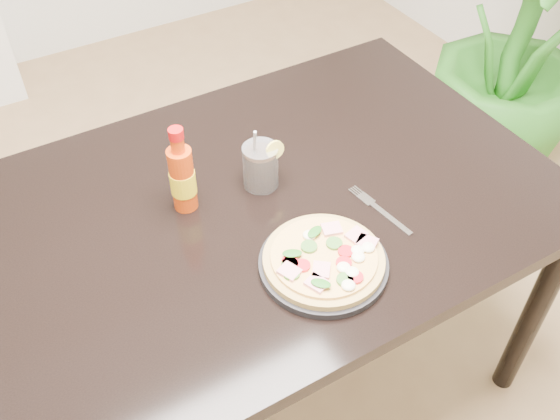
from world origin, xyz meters
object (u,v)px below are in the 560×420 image
fork (378,209)px  houseplant (519,46)px  cola_cup (261,167)px  plate (323,264)px  pizza (325,259)px  dining_table (254,228)px  hot_sauce_bottle (182,177)px

fork → houseplant: houseplant is taller
cola_cup → houseplant: houseplant is taller
cola_cup → fork: bearing=-48.7°
houseplant → fork: bearing=-152.1°
plate → pizza: size_ratio=1.07×
cola_cup → houseplant: size_ratio=0.16×
fork → dining_table: bearing=137.5°
cola_cup → houseplant: 1.40m
fork → houseplant: (1.13, 0.60, -0.22)m
dining_table → fork: size_ratio=7.42×
pizza → fork: (0.20, 0.08, -0.03)m
houseplant → plate: bearing=-153.0°
pizza → fork: 0.21m
pizza → cola_cup: (0.01, 0.29, 0.02)m
cola_cup → fork: size_ratio=0.92×
plate → dining_table: bearing=98.0°
dining_table → plate: bearing=-82.0°
plate → pizza: (0.00, -0.00, 0.02)m
hot_sauce_bottle → cola_cup: (0.18, -0.02, -0.03)m
hot_sauce_bottle → houseplant: 1.57m
plate → fork: size_ratio=1.41×
dining_table → fork: fork is taller
dining_table → houseplant: (1.36, 0.44, -0.13)m
pizza → fork: pizza is taller
dining_table → hot_sauce_bottle: size_ratio=6.53×
hot_sauce_bottle → dining_table: bearing=-27.3°
cola_cup → fork: (0.18, -0.21, -0.05)m
dining_table → fork: 0.29m
plate → hot_sauce_bottle: size_ratio=1.24×
pizza → houseplant: houseplant is taller
houseplant → dining_table: bearing=-162.1°
dining_table → houseplant: bearing=17.9°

